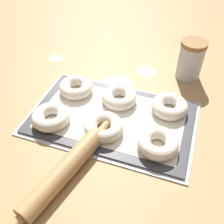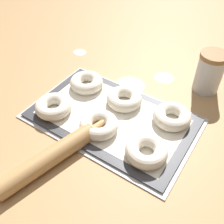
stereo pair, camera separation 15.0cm
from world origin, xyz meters
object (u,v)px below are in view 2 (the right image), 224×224
bagel_back_left (87,82)px  bagel_back_right (172,116)px  bagel_front_right (146,151)px  bagel_front_left (53,106)px  baking_tray (112,118)px  bagel_back_center (124,99)px  flour_canister (209,72)px  rolling_pin (48,159)px  bagel_front_center (99,125)px

bagel_back_left → bagel_back_right: bearing=1.7°
bagel_front_right → bagel_back_right: same height
bagel_front_left → baking_tray: bearing=25.7°
bagel_back_center → flour_canister: (0.20, 0.24, 0.04)m
bagel_front_right → bagel_back_center: 0.23m
bagel_back_left → bagel_back_center: same height
baking_tray → bagel_front_right: bagel_front_right is taller
bagel_back_left → rolling_pin: size_ratio=0.30×
bagel_back_left → flour_canister: bearing=33.5°
bagel_front_right → flour_canister: 0.40m
bagel_front_right → flour_canister: size_ratio=0.80×
baking_tray → bagel_front_right: bearing=-25.0°
bagel_front_right → bagel_back_left: bearing=154.7°
bagel_front_center → bagel_back_left: 0.22m
bagel_back_right → flour_canister: size_ratio=0.80×
bagel_back_center → rolling_pin: size_ratio=0.30×
bagel_front_right → bagel_front_left: bearing=-178.9°
bagel_front_center → bagel_back_center: size_ratio=1.00×
bagel_front_right → bagel_back_center: (-0.17, 0.15, 0.00)m
flour_canister → bagel_front_right: bearing=-95.1°
bagel_front_right → bagel_back_center: size_ratio=1.00×
bagel_front_left → bagel_front_center: (0.17, 0.01, 0.00)m
baking_tray → bagel_front_right: 0.18m
baking_tray → bagel_front_center: 0.07m
bagel_front_left → rolling_pin: size_ratio=0.30×
bagel_front_left → bagel_back_left: bearing=85.5°
baking_tray → bagel_front_left: (-0.17, -0.08, 0.03)m
bagel_front_center → bagel_front_left: bearing=-175.1°
bagel_front_right → bagel_back_right: 0.16m
bagel_front_center → bagel_back_right: 0.23m
bagel_back_left → bagel_front_center: bearing=-42.6°
baking_tray → bagel_back_center: size_ratio=4.48×
bagel_front_left → bagel_back_right: 0.38m
baking_tray → bagel_back_left: size_ratio=4.48×
bagel_front_left → bagel_back_center: 0.24m
bagel_back_center → bagel_back_right: same height
bagel_front_center → flour_canister: 0.44m
baking_tray → flour_canister: 0.38m
bagel_front_left → bagel_back_center: (0.17, 0.16, 0.00)m
flour_canister → bagel_back_left: bearing=-146.5°
bagel_front_left → flour_canister: flour_canister is taller
bagel_front_right → baking_tray: bearing=155.0°
baking_tray → bagel_front_left: bearing=-154.3°
bagel_front_left → bagel_back_right: size_ratio=1.00×
bagel_front_right → flour_canister: (0.04, 0.40, 0.04)m
bagel_back_right → flour_canister: 0.24m
bagel_front_center → bagel_front_right: size_ratio=1.00×
bagel_front_left → bagel_front_center: size_ratio=1.00×
bagel_back_left → flour_canister: 0.44m
bagel_back_center → rolling_pin: 0.32m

